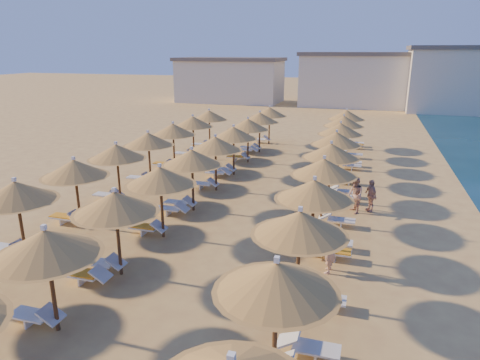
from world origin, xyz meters
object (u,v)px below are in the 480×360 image
(beachgoer_a, at_px, (329,248))
(parasol_row_east, at_px, (324,168))
(parasol_row_west, at_px, (192,158))
(beachgoer_b, at_px, (355,195))
(beachgoer_c, at_px, (371,195))

(beachgoer_a, bearing_deg, parasol_row_east, -169.03)
(parasol_row_east, relative_size, parasol_row_west, 1.00)
(beachgoer_b, bearing_deg, beachgoer_c, 100.61)
(parasol_row_west, xyz_separation_m, beachgoer_a, (6.94, -4.29, -1.72))
(parasol_row_east, xyz_separation_m, beachgoer_a, (0.75, -4.29, -1.72))
(parasol_row_west, height_order, beachgoer_c, parasol_row_west)
(beachgoer_c, xyz_separation_m, beachgoer_b, (-0.73, -0.48, 0.10))
(parasol_row_west, xyz_separation_m, beachgoer_b, (7.55, 1.94, -1.74))
(beachgoer_a, distance_m, beachgoer_b, 6.26)
(parasol_row_east, distance_m, parasol_row_west, 6.20)
(beachgoer_a, bearing_deg, parasol_row_west, -120.64)
(parasol_row_east, height_order, parasol_row_west, same)
(parasol_row_east, relative_size, beachgoer_a, 19.63)
(parasol_row_east, bearing_deg, parasol_row_west, 180.00)
(parasol_row_west, distance_m, beachgoer_a, 8.34)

